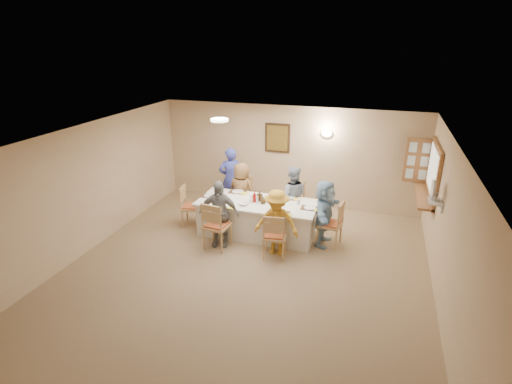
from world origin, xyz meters
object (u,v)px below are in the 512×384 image
(diner_back_right, at_px, (292,196))
(diner_right_end, at_px, (324,213))
(desk_fan, at_px, (435,193))
(dining_table, at_px, (257,218))
(diner_front_right, at_px, (277,223))
(chair_back_right, at_px, (293,203))
(diner_back_left, at_px, (241,191))
(chair_back_left, at_px, (243,197))
(chair_left_end, at_px, (192,206))
(caregiver, at_px, (230,179))
(chair_front_right, at_px, (275,235))
(chair_front_left, at_px, (217,225))
(diner_front_left, at_px, (219,214))
(condiment_ketchup, at_px, (254,197))
(chair_right_end, at_px, (330,223))
(serving_hatch, at_px, (434,172))

(diner_back_right, distance_m, diner_right_end, 1.07)
(desk_fan, bearing_deg, dining_table, 171.16)
(diner_front_right, bearing_deg, chair_back_right, 89.45)
(diner_back_right, bearing_deg, diner_back_left, -11.65)
(chair_back_left, height_order, chair_left_end, chair_back_left)
(diner_front_right, relative_size, caregiver, 0.86)
(chair_front_right, distance_m, diner_back_left, 1.92)
(dining_table, relative_size, chair_left_end, 2.73)
(diner_back_right, height_order, caregiver, caregiver)
(desk_fan, relative_size, chair_left_end, 0.32)
(chair_front_left, height_order, diner_back_left, diner_back_left)
(dining_table, xyz_separation_m, diner_front_left, (-0.60, -0.68, 0.32))
(desk_fan, height_order, chair_front_right, desk_fan)
(desk_fan, xyz_separation_m, chair_front_left, (-3.92, -0.28, -1.04))
(chair_front_right, relative_size, caregiver, 0.60)
(diner_back_left, xyz_separation_m, diner_right_end, (2.02, -0.68, 0.01))
(diner_front_right, bearing_deg, diner_right_end, 39.11)
(condiment_ketchup, bearing_deg, diner_front_left, -129.13)
(desk_fan, height_order, diner_front_left, desk_fan)
(diner_back_right, height_order, diner_front_right, diner_back_right)
(diner_back_left, height_order, diner_front_right, diner_back_left)
(dining_table, distance_m, chair_right_end, 1.55)
(chair_back_left, xyz_separation_m, caregiver, (-0.45, 0.35, 0.30))
(diner_right_end, relative_size, caregiver, 0.89)
(serving_hatch, relative_size, desk_fan, 5.00)
(diner_back_right, distance_m, diner_front_right, 1.36)
(caregiver, bearing_deg, chair_back_left, 111.01)
(condiment_ketchup, bearing_deg, chair_front_right, -49.93)
(serving_hatch, xyz_separation_m, caregiver, (-4.48, 0.32, -0.72))
(chair_right_end, bearing_deg, chair_left_end, -81.84)
(desk_fan, distance_m, chair_back_right, 3.20)
(serving_hatch, relative_size, diner_back_right, 1.07)
(chair_back_right, xyz_separation_m, diner_back_right, (0.00, -0.12, 0.21))
(serving_hatch, bearing_deg, diner_back_right, -176.89)
(dining_table, bearing_deg, chair_front_right, -53.13)
(chair_left_end, relative_size, chair_right_end, 0.96)
(dining_table, relative_size, diner_front_right, 1.89)
(serving_hatch, distance_m, diner_back_right, 2.95)
(chair_front_left, xyz_separation_m, diner_front_left, (0.00, 0.12, 0.19))
(serving_hatch, bearing_deg, chair_left_end, -170.50)
(serving_hatch, height_order, chair_front_left, serving_hatch)
(dining_table, distance_m, chair_back_left, 1.00)
(diner_back_right, relative_size, diner_front_left, 1.00)
(chair_front_left, bearing_deg, condiment_ketchup, -118.52)
(serving_hatch, distance_m, chair_front_right, 3.43)
(desk_fan, bearing_deg, diner_front_right, -176.56)
(chair_back_right, relative_size, condiment_ketchup, 4.20)
(diner_back_left, bearing_deg, condiment_ketchup, 137.25)
(dining_table, xyz_separation_m, diner_front_right, (0.60, -0.68, 0.29))
(chair_back_right, relative_size, chair_left_end, 1.06)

